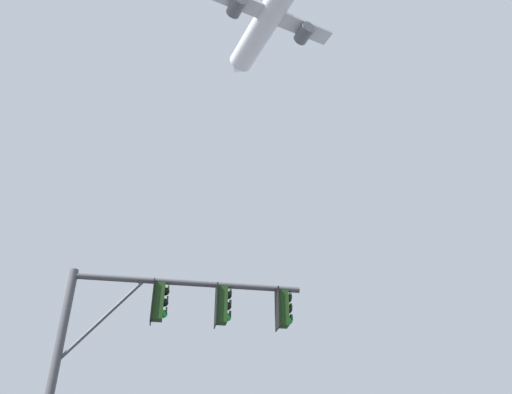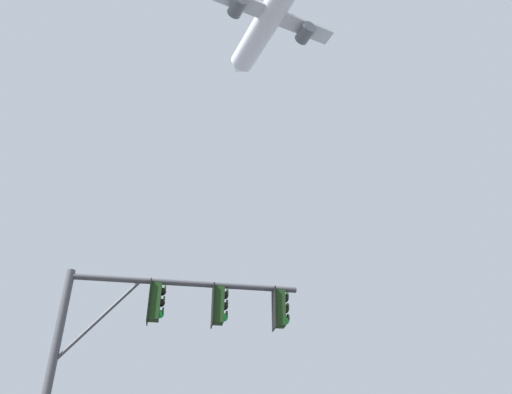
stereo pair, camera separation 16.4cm
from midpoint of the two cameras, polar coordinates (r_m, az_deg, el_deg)
signal_pole_near at (r=12.18m, az=-10.89°, el=-15.13°), size 5.61×1.25×6.19m
airplane at (r=67.72m, az=1.75°, el=20.17°), size 16.43×21.28×6.12m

